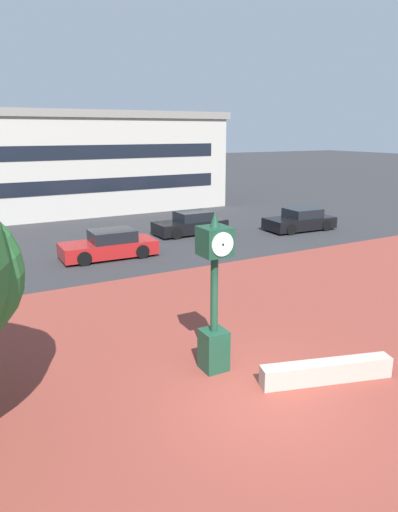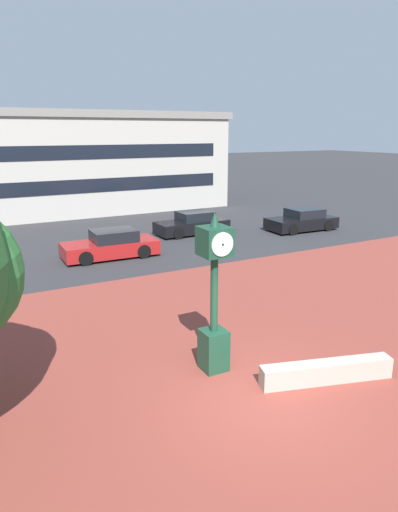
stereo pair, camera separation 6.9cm
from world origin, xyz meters
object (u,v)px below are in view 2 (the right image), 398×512
car_street_mid (302,221)px  car_street_distant (193,224)px  street_clock (214,298)px  car_street_near (111,245)px  civic_building (29,160)px

car_street_mid → car_street_distant: bearing=72.9°
street_clock → car_street_near: street_clock is taller
street_clock → car_street_mid: (13.05, 11.80, -1.29)m
car_street_mid → civic_building: size_ratio=0.16×
street_clock → car_street_distant: bearing=64.6°
car_street_mid → street_clock: bearing=134.8°
car_street_near → car_street_mid: 11.86m
car_street_distant → civic_building: bearing=20.9°
car_street_near → car_street_distant: (5.71, 2.65, -0.00)m
car_street_mid → car_street_distant: size_ratio=1.01×
street_clock → civic_building: (0.84, 29.31, 1.66)m
car_street_near → car_street_distant: 6.30m
street_clock → civic_building: size_ratio=0.15×
car_street_near → car_street_mid: size_ratio=1.04×
car_street_near → car_street_distant: size_ratio=1.06×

